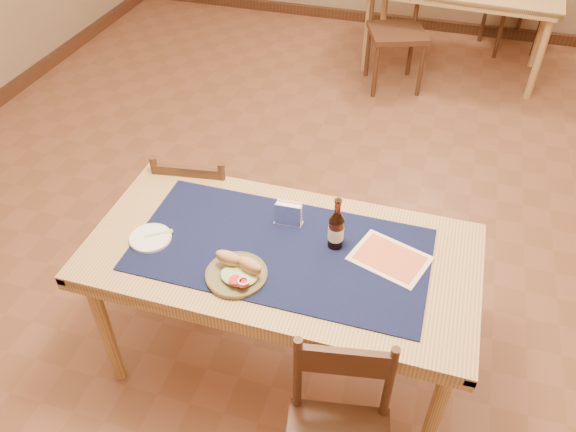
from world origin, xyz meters
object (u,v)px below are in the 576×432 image
(sandwich_plate, at_px, (238,272))
(napkin_holder, at_px, (288,214))
(chair_main_far, at_px, (203,208))
(main_table, at_px, (281,264))
(beer_bottle, at_px, (336,229))

(sandwich_plate, distance_m, napkin_holder, 0.37)
(sandwich_plate, bearing_deg, napkin_holder, 74.40)
(chair_main_far, bearing_deg, main_table, -39.43)
(main_table, height_order, sandwich_plate, sandwich_plate)
(main_table, distance_m, chair_main_far, 0.80)
(main_table, xyz_separation_m, napkin_holder, (-0.02, 0.16, 0.14))
(main_table, distance_m, beer_bottle, 0.28)
(sandwich_plate, xyz_separation_m, napkin_holder, (0.10, 0.35, 0.03))
(sandwich_plate, relative_size, beer_bottle, 1.01)
(sandwich_plate, relative_size, napkin_holder, 1.96)
(main_table, height_order, chair_main_far, chair_main_far)
(main_table, xyz_separation_m, chair_main_far, (-0.59, 0.49, -0.23))
(beer_bottle, bearing_deg, sandwich_plate, -139.24)
(sandwich_plate, height_order, napkin_holder, napkin_holder)
(main_table, relative_size, beer_bottle, 6.62)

